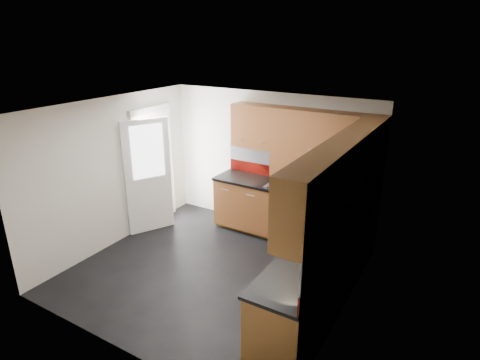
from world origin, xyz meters
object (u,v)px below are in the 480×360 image
Objects in this scene: utensil_pot at (284,177)px; toaster at (359,191)px; food_processor at (347,211)px; gas_hob at (285,186)px.

utensil_pot is 1.43× the size of toaster.
food_processor reaches higher than toaster.
toaster is at bearing 9.50° from gas_hob.
utensil_pot is 1.25m from toaster.
utensil_pot is 1.28× the size of food_processor.
food_processor is at bearing -34.46° from utensil_pot.
food_processor is (0.09, -0.94, 0.06)m from toaster.
gas_hob is at bearing -57.15° from utensil_pot.
utensil_pot is at bearing -178.64° from toaster.
gas_hob is 1.16m from toaster.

